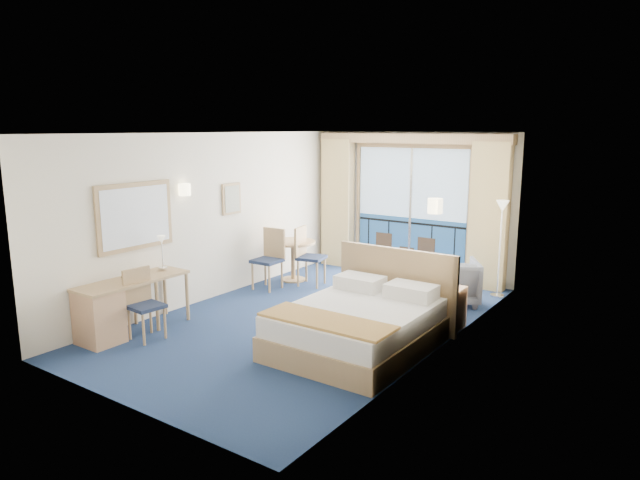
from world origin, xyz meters
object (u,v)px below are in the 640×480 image
(nightstand, at_px, (446,307))
(floor_lamp, at_px, (501,224))
(desk, at_px, (107,310))
(round_table, at_px, (293,251))
(desk_chair, at_px, (142,299))
(table_chair_b, at_px, (270,255))
(table_chair_a, at_px, (307,252))
(armchair, at_px, (453,281))
(bed, at_px, (360,324))

(nightstand, height_order, floor_lamp, floor_lamp)
(desk, xyz_separation_m, round_table, (0.17, 3.81, 0.15))
(floor_lamp, xyz_separation_m, desk_chair, (-3.29, -4.60, -0.69))
(floor_lamp, height_order, desk, floor_lamp)
(desk, bearing_deg, desk_chair, 47.99)
(round_table, height_order, table_chair_b, table_chair_b)
(desk_chair, relative_size, table_chair_a, 0.90)
(floor_lamp, relative_size, table_chair_a, 1.55)
(desk_chair, height_order, round_table, desk_chair)
(desk_chair, relative_size, round_table, 1.15)
(armchair, bearing_deg, table_chair_b, -13.86)
(table_chair_a, bearing_deg, round_table, 64.39)
(floor_lamp, bearing_deg, desk, -126.08)
(bed, bearing_deg, armchair, 84.47)
(desk_chair, xyz_separation_m, table_chair_b, (-0.16, 2.85, 0.06))
(desk, height_order, desk_chair, desk_chair)
(armchair, relative_size, desk_chair, 0.84)
(desk_chair, bearing_deg, table_chair_b, 8.41)
(table_chair_b, bearing_deg, table_chair_a, 50.46)
(floor_lamp, bearing_deg, armchair, -121.82)
(table_chair_a, bearing_deg, floor_lamp, -80.67)
(bed, relative_size, table_chair_a, 2.05)
(table_chair_b, bearing_deg, desk_chair, -89.04)
(nightstand, xyz_separation_m, floor_lamp, (0.12, 1.90, 0.93))
(table_chair_a, xyz_separation_m, table_chair_b, (-0.40, -0.53, 0.00))
(armchair, xyz_separation_m, round_table, (-2.95, -0.35, 0.20))
(floor_lamp, xyz_separation_m, table_chair_a, (-3.05, -1.21, -0.64))
(nightstand, distance_m, table_chair_b, 3.35)
(table_chair_b, bearing_deg, desk, -94.84)
(floor_lamp, distance_m, table_chair_a, 3.35)
(desk_chair, height_order, table_chair_b, table_chair_b)
(armchair, height_order, floor_lamp, floor_lamp)
(armchair, relative_size, round_table, 0.97)
(nightstand, height_order, armchair, armchair)
(floor_lamp, bearing_deg, nightstand, -93.73)
(floor_lamp, relative_size, desk, 1.02)
(desk_chair, bearing_deg, nightstand, -44.44)
(armchair, bearing_deg, desk, 21.31)
(nightstand, xyz_separation_m, desk, (-3.47, -3.04, 0.12))
(desk, distance_m, table_chair_b, 3.20)
(nightstand, bearing_deg, desk, -138.81)
(bed, xyz_separation_m, table_chair_a, (-2.33, 2.05, 0.27))
(armchair, distance_m, desk_chair, 4.74)
(table_chair_a, bearing_deg, table_chair_b, 130.44)
(desk, relative_size, table_chair_a, 1.52)
(bed, xyz_separation_m, desk, (-2.87, -1.67, 0.09))
(armchair, bearing_deg, nightstand, 75.99)
(nightstand, distance_m, armchair, 1.18)
(desk_chair, bearing_deg, floor_lamp, -30.50)
(nightstand, distance_m, round_table, 3.41)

